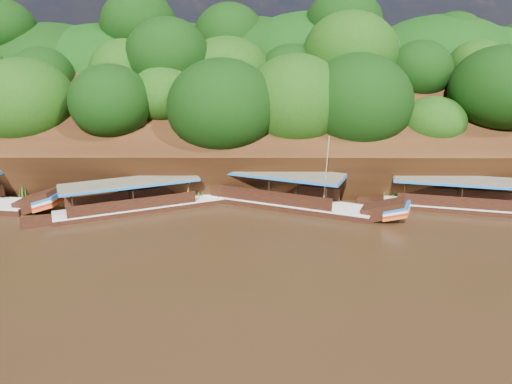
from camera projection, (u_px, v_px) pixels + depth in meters
ground at (299, 257)px, 27.89m from camera, size 160.00×160.00×0.00m
riverbank at (282, 140)px, 48.95m from camera, size 120.00×30.06×19.40m
boat_0 at (480, 204)px, 34.90m from camera, size 13.92×4.89×5.44m
boat_1 at (294, 200)px, 35.51m from camera, size 14.60×7.58×6.13m
boat_2 at (153, 202)px, 35.38m from camera, size 13.72×7.29×5.70m
reeds at (244, 190)px, 36.70m from camera, size 48.43×2.33×2.18m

